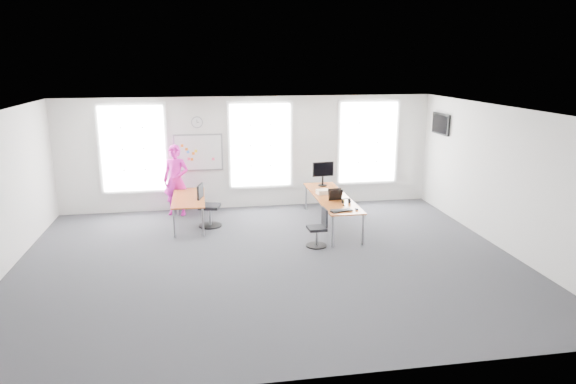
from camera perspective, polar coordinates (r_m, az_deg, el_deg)
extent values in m
plane|color=#242429|center=(10.43, -2.10, -7.63)|extent=(10.00, 10.00, 0.00)
plane|color=white|center=(9.71, -2.27, 9.00)|extent=(10.00, 10.00, 0.00)
plane|color=white|center=(13.86, -4.32, 4.37)|extent=(10.00, 0.00, 10.00)
plane|color=white|center=(6.22, 2.64, -8.54)|extent=(10.00, 0.00, 10.00)
plane|color=white|center=(11.69, 22.93, 1.34)|extent=(0.00, 10.00, 10.00)
cube|color=silver|center=(13.85, -16.82, 4.62)|extent=(1.60, 0.06, 2.20)
cube|color=silver|center=(13.82, -3.08, 5.20)|extent=(1.60, 0.06, 2.20)
cube|color=silver|center=(14.47, 8.86, 5.47)|extent=(1.60, 0.06, 2.20)
cube|color=#AF6021|center=(12.40, 4.88, -0.58)|extent=(0.80, 3.00, 0.03)
cylinder|color=gray|center=(11.09, 4.97, -4.38)|extent=(0.05, 0.05, 0.70)
cylinder|color=gray|center=(11.28, 8.32, -4.17)|extent=(0.05, 0.05, 0.70)
cylinder|color=gray|center=(13.77, 2.00, -0.57)|extent=(0.05, 0.05, 0.70)
cylinder|color=gray|center=(13.92, 4.74, -0.45)|extent=(0.05, 0.05, 0.70)
cube|color=#AF6021|center=(12.66, -10.98, -0.62)|extent=(0.77, 1.92, 0.03)
cylinder|color=gray|center=(11.91, -12.55, -3.42)|extent=(0.05, 0.05, 0.67)
cylinder|color=gray|center=(11.89, -9.43, -3.30)|extent=(0.05, 0.05, 0.67)
cylinder|color=gray|center=(13.63, -12.20, -1.12)|extent=(0.05, 0.05, 0.67)
cylinder|color=gray|center=(13.61, -9.48, -1.01)|extent=(0.05, 0.05, 0.67)
cylinder|color=black|center=(11.22, 3.18, -5.95)|extent=(0.45, 0.45, 0.03)
cylinder|color=gray|center=(11.15, 3.19, -5.02)|extent=(0.05, 0.05, 0.36)
cube|color=black|center=(11.09, 3.20, -4.05)|extent=(0.40, 0.40, 0.06)
cube|color=black|center=(11.06, 4.08, -2.80)|extent=(0.06, 0.36, 0.39)
cylinder|color=black|center=(12.65, -8.62, -3.69)|extent=(0.55, 0.55, 0.03)
cylinder|color=gray|center=(12.57, -8.66, -2.66)|extent=(0.06, 0.06, 0.45)
cube|color=black|center=(12.50, -8.70, -1.59)|extent=(0.57, 0.57, 0.07)
cube|color=black|center=(12.48, -9.71, -0.25)|extent=(0.16, 0.45, 0.48)
imported|color=#DC1BA8|center=(13.51, -12.34, 1.28)|extent=(0.76, 0.61, 1.84)
cube|color=silver|center=(13.77, -9.93, 4.33)|extent=(1.20, 0.03, 0.90)
cylinder|color=gray|center=(13.65, -10.08, 7.64)|extent=(0.30, 0.04, 0.30)
cube|color=black|center=(14.11, 16.62, 7.28)|extent=(0.06, 0.90, 0.55)
cube|color=black|center=(11.22, 5.96, -2.08)|extent=(0.52, 0.30, 0.02)
ellipsoid|color=black|center=(11.35, 7.64, -1.89)|extent=(0.09, 0.13, 0.04)
cylinder|color=black|center=(11.67, 6.24, -1.49)|extent=(0.07, 0.07, 0.01)
cylinder|color=black|center=(11.84, 6.13, -1.02)|extent=(0.04, 0.10, 0.10)
cylinder|color=black|center=(11.88, 6.84, -0.98)|extent=(0.04, 0.10, 0.10)
cylinder|color=gold|center=(11.84, 6.13, -1.02)|extent=(0.01, 0.11, 0.11)
cube|color=black|center=(11.85, 6.49, -0.74)|extent=(0.18, 0.02, 0.02)
cube|color=black|center=(12.09, 5.23, -0.24)|extent=(0.34, 0.13, 0.27)
cube|color=#FA4B08|center=(12.02, 5.32, -0.38)|extent=(0.32, 0.14, 0.25)
cube|color=black|center=(12.01, 5.34, -0.35)|extent=(0.34, 0.14, 0.26)
cube|color=beige|center=(12.61, 3.94, 0.02)|extent=(0.34, 0.28, 0.11)
cylinder|color=black|center=(13.45, 3.86, 0.76)|extent=(0.23, 0.23, 0.02)
cylinder|color=black|center=(13.43, 3.87, 1.24)|extent=(0.05, 0.05, 0.23)
cube|color=black|center=(13.34, 3.91, 2.54)|extent=(0.57, 0.10, 0.38)
cube|color=black|center=(13.32, 3.93, 2.52)|extent=(0.52, 0.06, 0.34)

